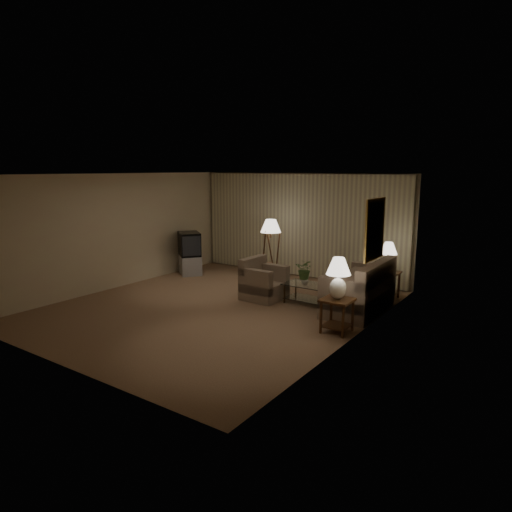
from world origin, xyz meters
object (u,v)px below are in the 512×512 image
(table_lamp_near, at_px, (338,275))
(crt_tv, at_px, (189,244))
(tv_cabinet, at_px, (190,264))
(side_table_near, at_px, (337,310))
(side_table_far, at_px, (387,280))
(coffee_table, at_px, (311,291))
(ottoman, at_px, (262,273))
(armchair, at_px, (264,283))
(floor_lamp, at_px, (271,249))
(sofa, at_px, (359,291))
(table_lamp_far, at_px, (388,254))
(vase, at_px, (305,280))

(table_lamp_near, relative_size, crt_tv, 0.81)
(tv_cabinet, bearing_deg, side_table_near, 18.09)
(tv_cabinet, bearing_deg, table_lamp_near, 18.09)
(side_table_far, xyz_separation_m, table_lamp_near, (0.00, -2.60, 0.63))
(table_lamp_near, bearing_deg, side_table_near, 90.00)
(tv_cabinet, relative_size, crt_tv, 1.09)
(side_table_far, relative_size, table_lamp_near, 0.82)
(coffee_table, relative_size, tv_cabinet, 1.16)
(ottoman, bearing_deg, crt_tv, -169.76)
(coffee_table, bearing_deg, armchair, -166.87)
(coffee_table, xyz_separation_m, floor_lamp, (-1.77, 1.19, 0.54))
(sofa, relative_size, coffee_table, 1.63)
(table_lamp_far, distance_m, ottoman, 3.21)
(sofa, height_order, tv_cabinet, sofa)
(side_table_far, xyz_separation_m, table_lamp_far, (0.00, 0.00, 0.58))
(table_lamp_near, relative_size, table_lamp_far, 1.13)
(side_table_near, relative_size, table_lamp_far, 0.93)
(sofa, relative_size, vase, 11.36)
(side_table_near, bearing_deg, table_lamp_far, 90.00)
(side_table_far, distance_m, tv_cabinet, 5.25)
(sofa, relative_size, table_lamp_far, 2.88)
(vase, bearing_deg, crt_tv, 170.20)
(side_table_far, height_order, ottoman, side_table_far)
(armchair, xyz_separation_m, side_table_far, (2.18, 1.59, 0.05))
(table_lamp_near, height_order, tv_cabinet, table_lamp_near)
(side_table_near, xyz_separation_m, tv_cabinet, (-5.20, 1.92, -0.16))
(tv_cabinet, relative_size, ottoman, 1.51)
(side_table_near, bearing_deg, ottoman, 143.43)
(sofa, relative_size, table_lamp_near, 2.55)
(table_lamp_far, xyz_separation_m, crt_tv, (-5.20, -0.68, -0.17))
(side_table_near, height_order, ottoman, side_table_near)
(side_table_far, bearing_deg, tv_cabinet, -172.57)
(sofa, bearing_deg, table_lamp_far, 172.32)
(side_table_near, distance_m, table_lamp_near, 0.62)
(crt_tv, bearing_deg, armchair, 21.61)
(floor_lamp, distance_m, vase, 2.03)
(sofa, bearing_deg, vase, -85.92)
(table_lamp_far, relative_size, ottoman, 0.99)
(side_table_far, bearing_deg, table_lamp_far, 0.00)
(coffee_table, bearing_deg, vase, -180.00)
(side_table_far, distance_m, ottoman, 3.12)
(floor_lamp, height_order, vase, floor_lamp)
(tv_cabinet, bearing_deg, vase, 28.57)
(side_table_near, relative_size, floor_lamp, 0.38)
(armchair, xyz_separation_m, table_lamp_near, (2.18, -1.01, 0.68))
(coffee_table, bearing_deg, side_table_near, -47.12)
(table_lamp_near, height_order, floor_lamp, floor_lamp)
(table_lamp_far, bearing_deg, crt_tv, -172.57)
(side_table_far, bearing_deg, ottoman, -174.49)
(armchair, height_order, table_lamp_far, table_lamp_far)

